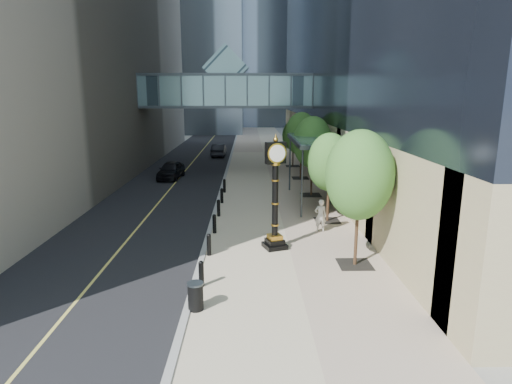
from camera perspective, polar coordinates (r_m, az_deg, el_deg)
ground at (r=15.71m, az=2.49°, el=-14.10°), size 320.00×320.00×0.00m
road at (r=54.79m, az=-7.42°, el=5.22°), size 8.00×180.00×0.02m
sidewalk at (r=54.48m, az=1.01°, el=5.30°), size 8.00×180.00×0.06m
curb at (r=54.49m, az=-3.22°, el=5.29°), size 0.25×180.00×0.07m
distant_tower_c at (r=136.47m, az=-3.42°, el=23.46°), size 22.00×22.00×65.00m
skywalk at (r=42.05m, az=-3.98°, el=13.57°), size 17.00×4.20×5.80m
entrance_canopy at (r=28.48m, az=7.91°, el=6.79°), size 3.00×8.00×4.38m
bollard_row at (r=23.98m, az=-5.26°, el=-3.24°), size 0.20×16.20×0.90m
street_trees at (r=29.48m, az=7.83°, el=6.08°), size 2.79×28.52×5.73m
street_clock at (r=19.72m, az=2.57°, el=-1.26°), size 1.25×1.25×5.22m
trash_bin at (r=14.86m, az=-8.06°, el=-13.69°), size 0.60×0.60×0.90m
pedestrian at (r=22.72m, az=8.59°, el=-3.12°), size 0.66×0.46×1.75m
car_near at (r=37.92m, az=-11.26°, el=2.90°), size 2.08×4.48×1.49m
car_far at (r=51.22m, az=-4.97°, el=5.57°), size 1.64×4.37×1.42m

